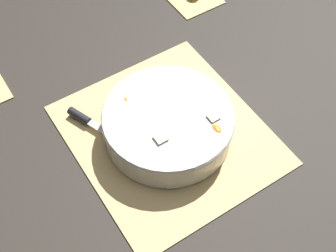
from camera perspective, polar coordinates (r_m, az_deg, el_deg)
The scene contains 4 objects.
ground_plane at distance 1.00m, azimuth 0.00°, elevation -1.11°, with size 6.00×6.00×0.00m, color #2D2823.
bamboo_mat_center at distance 0.99m, azimuth 0.00°, elevation -1.01°, with size 0.42×0.38×0.01m.
fruit_salad_bowl at distance 0.96m, azimuth 0.03°, elevation 0.42°, with size 0.27×0.27×0.07m.
paring_knife at distance 1.02m, azimuth -10.44°, elevation 1.02°, with size 0.14×0.07×0.02m.
Camera 1 is at (0.48, -0.31, 0.82)m, focal length 50.00 mm.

